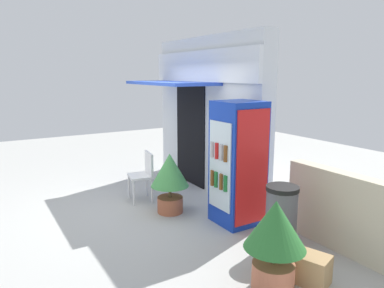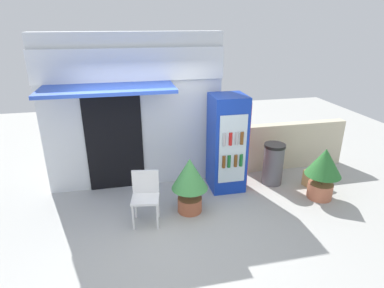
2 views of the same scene
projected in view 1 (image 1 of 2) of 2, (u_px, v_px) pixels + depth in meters
The scene contains 9 objects.
ground at pixel (136, 205), 6.39m from camera, with size 16.00×16.00×0.00m, color #B2B2AD.
storefront_building at pixel (206, 112), 7.14m from camera, with size 3.44×1.28×3.01m.
drink_cooler at pixel (238, 163), 5.49m from camera, with size 0.67×0.72×1.91m.
plastic_chair at pixel (144, 172), 6.54m from camera, with size 0.50×0.46×0.90m.
potted_plant_near_shop at pixel (170, 176), 5.94m from camera, with size 0.63×0.63×1.02m.
potted_plant_curbside at pixel (275, 236), 3.78m from camera, with size 0.66×0.66×1.01m.
trash_bin at pixel (281, 217), 4.73m from camera, with size 0.43×0.43×0.87m.
stone_boundary_wall at pixel (368, 221), 4.38m from camera, with size 2.40×0.22×1.06m, color beige.
cardboard_box at pixel (313, 270), 3.97m from camera, with size 0.35×0.30×0.33m, color tan.
Camera 1 is at (5.70, -2.28, 2.31)m, focal length 33.44 mm.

